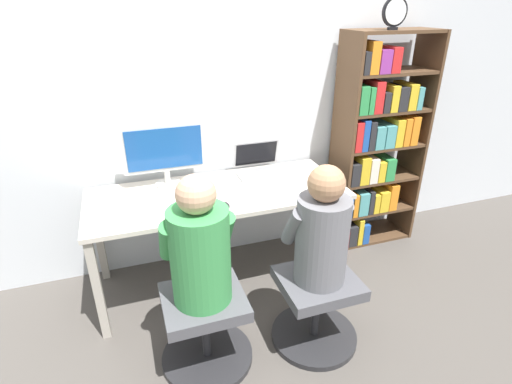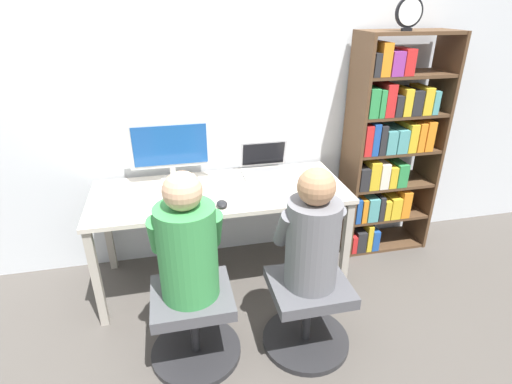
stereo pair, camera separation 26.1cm
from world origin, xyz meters
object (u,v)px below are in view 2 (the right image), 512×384
object	(u,v)px
desktop_monitor	(171,149)
office_chair_left	(194,322)
person_at_monitor	(187,244)
desk_clock	(409,13)
laptop	(266,167)
bookshelf	(387,151)
person_at_laptop	(313,235)
keyboard	(177,208)
office_chair_right	(307,311)

from	to	relation	value
desktop_monitor	office_chair_left	bearing A→B (deg)	-87.68
person_at_monitor	desk_clock	distance (m)	2.04
laptop	bookshelf	world-z (taller)	bookshelf
person_at_laptop	desk_clock	xyz separation A→B (m)	(0.89, 0.83, 1.07)
laptop	keyboard	xyz separation A→B (m)	(-0.69, -0.45, -0.04)
desktop_monitor	person_at_laptop	bearing A→B (deg)	-54.08
office_chair_left	bookshelf	world-z (taller)	bookshelf
person_at_monitor	person_at_laptop	distance (m)	0.67
person_at_laptop	bookshelf	world-z (taller)	bookshelf
office_chair_right	bookshelf	distance (m)	1.44
laptop	person_at_monitor	size ratio (longest dim) A/B	0.51
desktop_monitor	office_chair_left	distance (m)	1.18
office_chair_left	bookshelf	distance (m)	1.92
person_at_monitor	bookshelf	size ratio (longest dim) A/B	0.42
person_at_monitor	bookshelf	distance (m)	1.81
keyboard	office_chair_right	bearing A→B (deg)	-36.95
laptop	person_at_laptop	world-z (taller)	person_at_laptop
office_chair_left	office_chair_right	size ratio (longest dim) A/B	1.00
laptop	keyboard	size ratio (longest dim) A/B	0.82
laptop	bookshelf	size ratio (longest dim) A/B	0.21
desk_clock	office_chair_right	bearing A→B (deg)	-137.03
keyboard	person_at_laptop	world-z (taller)	person_at_laptop
office_chair_left	keyboard	bearing A→B (deg)	94.19
person_at_monitor	person_at_laptop	bearing A→B (deg)	-4.98
keyboard	office_chair_left	world-z (taller)	keyboard
desktop_monitor	laptop	xyz separation A→B (m)	(0.69, 0.00, -0.19)
office_chair_left	desk_clock	size ratio (longest dim) A/B	2.51
desktop_monitor	office_chair_left	xyz separation A→B (m)	(0.04, -0.92, -0.73)
person_at_monitor	person_at_laptop	world-z (taller)	person_at_monitor
desktop_monitor	laptop	distance (m)	0.71
person_at_monitor	bookshelf	bearing A→B (deg)	27.94
person_at_monitor	desk_clock	size ratio (longest dim) A/B	3.40
person_at_laptop	desktop_monitor	bearing A→B (deg)	125.92
office_chair_right	bookshelf	bearing A→B (deg)	44.31
keyboard	person_at_monitor	xyz separation A→B (m)	(0.03, -0.46, 0.03)
office_chair_left	office_chair_right	world-z (taller)	same
keyboard	office_chair_left	distance (m)	0.69
laptop	keyboard	world-z (taller)	laptop
person_at_monitor	keyboard	bearing A→B (deg)	94.23
office_chair_left	person_at_monitor	size ratio (longest dim) A/B	0.74
keyboard	desk_clock	bearing A→B (deg)	10.84
keyboard	person_at_laptop	distance (m)	0.87
office_chair_left	office_chair_right	xyz separation A→B (m)	(0.67, -0.06, 0.00)
person_at_monitor	office_chair_right	bearing A→B (deg)	-5.41
keyboard	bookshelf	size ratio (longest dim) A/B	0.26
keyboard	person_at_monitor	bearing A→B (deg)	-85.77
desktop_monitor	keyboard	size ratio (longest dim) A/B	1.26
office_chair_right	desktop_monitor	bearing A→B (deg)	125.78
office_chair_left	desktop_monitor	bearing A→B (deg)	92.32
laptop	office_chair_right	xyz separation A→B (m)	(0.02, -0.98, -0.54)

